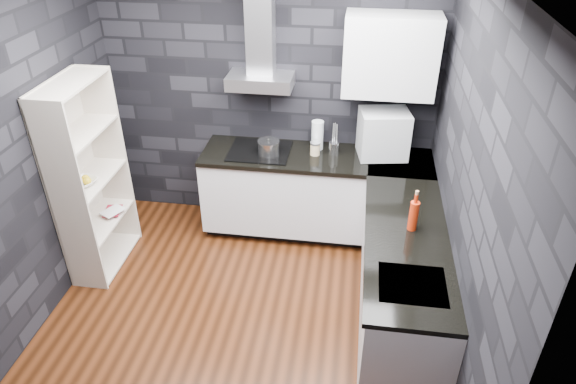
% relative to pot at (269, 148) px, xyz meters
% --- Properties ---
extents(ground, '(3.20, 3.20, 0.00)m').
position_rel_pot_xyz_m(ground, '(-0.05, -1.25, -0.97)').
color(ground, '#421E0D').
extents(wall_back, '(3.20, 0.05, 2.70)m').
position_rel_pot_xyz_m(wall_back, '(-0.05, 0.38, 0.38)').
color(wall_back, black).
rests_on(wall_back, ground).
extents(wall_front, '(3.20, 0.05, 2.70)m').
position_rel_pot_xyz_m(wall_front, '(-0.05, -2.87, 0.38)').
color(wall_front, black).
rests_on(wall_front, ground).
extents(wall_left, '(0.05, 3.20, 2.70)m').
position_rel_pot_xyz_m(wall_left, '(-1.67, -1.25, 0.38)').
color(wall_left, black).
rests_on(wall_left, ground).
extents(wall_right, '(0.05, 3.20, 2.70)m').
position_rel_pot_xyz_m(wall_right, '(1.58, -1.25, 0.38)').
color(wall_right, black).
rests_on(wall_right, ground).
extents(toekick_back, '(2.18, 0.50, 0.10)m').
position_rel_pot_xyz_m(toekick_back, '(0.45, 0.09, -0.92)').
color(toekick_back, black).
rests_on(toekick_back, ground).
extents(toekick_right, '(0.50, 1.78, 0.10)m').
position_rel_pot_xyz_m(toekick_right, '(1.29, -1.15, -0.92)').
color(toekick_right, black).
rests_on(toekick_right, ground).
extents(counter_back_cab, '(2.20, 0.60, 0.76)m').
position_rel_pot_xyz_m(counter_back_cab, '(0.45, 0.05, -0.49)').
color(counter_back_cab, silver).
rests_on(counter_back_cab, ground).
extents(counter_right_cab, '(0.60, 1.80, 0.76)m').
position_rel_pot_xyz_m(counter_right_cab, '(1.25, -1.15, -0.49)').
color(counter_right_cab, silver).
rests_on(counter_right_cab, ground).
extents(counter_back_top, '(2.20, 0.62, 0.04)m').
position_rel_pot_xyz_m(counter_back_top, '(0.45, 0.04, -0.09)').
color(counter_back_top, black).
rests_on(counter_back_top, counter_back_cab).
extents(counter_right_top, '(0.62, 1.80, 0.04)m').
position_rel_pot_xyz_m(counter_right_top, '(1.24, -1.15, -0.09)').
color(counter_right_top, black).
rests_on(counter_right_top, counter_right_cab).
extents(counter_corner_top, '(0.62, 0.62, 0.04)m').
position_rel_pot_xyz_m(counter_corner_top, '(1.25, 0.05, -0.09)').
color(counter_corner_top, black).
rests_on(counter_corner_top, counter_right_cab).
extents(hood_body, '(0.60, 0.34, 0.12)m').
position_rel_pot_xyz_m(hood_body, '(-0.10, 0.18, 0.59)').
color(hood_body, silver).
rests_on(hood_body, wall_back).
extents(hood_chimney, '(0.24, 0.20, 0.90)m').
position_rel_pot_xyz_m(hood_chimney, '(-0.10, 0.25, 1.10)').
color(hood_chimney, silver).
rests_on(hood_chimney, hood_body).
extents(upper_cabinet, '(0.80, 0.35, 0.70)m').
position_rel_pot_xyz_m(upper_cabinet, '(1.05, 0.18, 0.88)').
color(upper_cabinet, silver).
rests_on(upper_cabinet, wall_back).
extents(cooktop, '(0.58, 0.50, 0.01)m').
position_rel_pot_xyz_m(cooktop, '(-0.10, 0.05, -0.07)').
color(cooktop, black).
rests_on(cooktop, counter_back_top).
extents(sink_rim, '(0.44, 0.40, 0.01)m').
position_rel_pot_xyz_m(sink_rim, '(1.25, -1.65, -0.08)').
color(sink_rim, silver).
rests_on(sink_rim, counter_right_top).
extents(pot, '(0.25, 0.25, 0.12)m').
position_rel_pot_xyz_m(pot, '(0.00, 0.00, 0.00)').
color(pot, '#B6B6BB').
rests_on(pot, cooktop).
extents(glass_vase, '(0.14, 0.14, 0.28)m').
position_rel_pot_xyz_m(glass_vase, '(0.44, 0.20, 0.07)').
color(glass_vase, white).
rests_on(glass_vase, counter_back_top).
extents(storage_jar, '(0.11, 0.11, 0.11)m').
position_rel_pot_xyz_m(storage_jar, '(0.44, 0.07, -0.01)').
color(storage_jar, '#CDB487').
rests_on(storage_jar, counter_back_top).
extents(utensil_crock, '(0.11, 0.11, 0.12)m').
position_rel_pot_xyz_m(utensil_crock, '(0.61, 0.10, -0.01)').
color(utensil_crock, '#B6B6BB').
rests_on(utensil_crock, counter_back_top).
extents(appliance_garage, '(0.50, 0.42, 0.44)m').
position_rel_pot_xyz_m(appliance_garage, '(1.06, 0.14, 0.15)').
color(appliance_garage, silver).
rests_on(appliance_garage, counter_back_top).
extents(red_bottle, '(0.07, 0.07, 0.24)m').
position_rel_pot_xyz_m(red_bottle, '(1.28, -1.03, 0.05)').
color(red_bottle, '#AC260C').
rests_on(red_bottle, counter_right_top).
extents(bookshelf, '(0.39, 0.82, 1.80)m').
position_rel_pot_xyz_m(bookshelf, '(-1.47, -0.69, -0.07)').
color(bookshelf, beige).
rests_on(bookshelf, ground).
extents(fruit_bowl, '(0.26, 0.26, 0.05)m').
position_rel_pot_xyz_m(fruit_bowl, '(-1.47, -0.79, -0.03)').
color(fruit_bowl, silver).
rests_on(fruit_bowl, bookshelf).
extents(book_red, '(0.15, 0.05, 0.20)m').
position_rel_pot_xyz_m(book_red, '(-1.48, -0.57, -0.40)').
color(book_red, maroon).
rests_on(book_red, bookshelf).
extents(book_second, '(0.14, 0.08, 0.20)m').
position_rel_pot_xyz_m(book_second, '(-1.45, -0.55, -0.38)').
color(book_second, '#B2B2B2').
rests_on(book_second, bookshelf).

